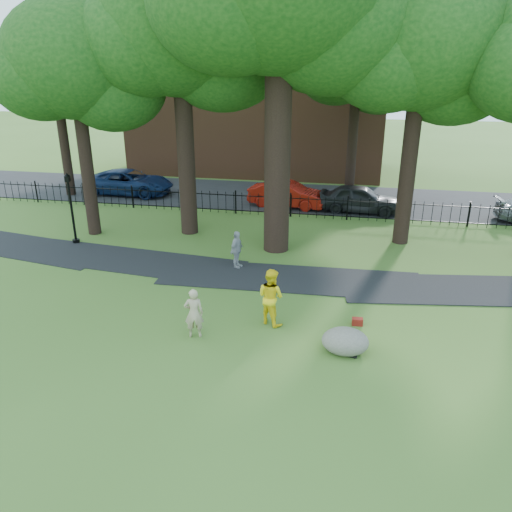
% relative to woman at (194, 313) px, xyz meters
% --- Properties ---
extents(ground, '(120.00, 120.00, 0.00)m').
position_rel_woman_xyz_m(ground, '(1.29, 0.88, -0.80)').
color(ground, '#3D5F21').
rests_on(ground, ground).
extents(footpath, '(36.07, 3.85, 0.03)m').
position_rel_woman_xyz_m(footpath, '(2.29, 4.78, -0.80)').
color(footpath, black).
rests_on(footpath, ground).
extents(street, '(80.00, 7.00, 0.02)m').
position_rel_woman_xyz_m(street, '(1.29, 16.88, -0.80)').
color(street, black).
rests_on(street, ground).
extents(iron_fence, '(44.00, 0.04, 1.20)m').
position_rel_woman_xyz_m(iron_fence, '(1.29, 12.88, -0.20)').
color(iron_fence, black).
rests_on(iron_fence, ground).
extents(brick_building, '(18.00, 8.00, 12.00)m').
position_rel_woman_xyz_m(brick_building, '(-2.71, 24.88, 5.20)').
color(brick_building, brown).
rests_on(brick_building, ground).
extents(tree_row, '(26.82, 7.96, 12.42)m').
position_rel_woman_xyz_m(tree_row, '(1.81, 9.28, 7.36)').
color(tree_row, black).
rests_on(tree_row, ground).
extents(woman, '(0.66, 0.52, 1.59)m').
position_rel_woman_xyz_m(woman, '(0.00, 0.00, 0.00)').
color(woman, tan).
rests_on(woman, ground).
extents(man, '(1.14, 1.08, 1.87)m').
position_rel_woman_xyz_m(man, '(2.14, 1.27, 0.14)').
color(man, yellow).
rests_on(man, ground).
extents(pedestrian, '(0.59, 0.97, 1.55)m').
position_rel_woman_xyz_m(pedestrian, '(0.05, 5.51, -0.02)').
color(pedestrian, '#9E9DA1').
rests_on(pedestrian, ground).
extents(boulder, '(1.53, 1.27, 0.80)m').
position_rel_woman_xyz_m(boulder, '(4.53, 0.00, -0.40)').
color(boulder, gray).
rests_on(boulder, ground).
extents(lamppost, '(0.32, 0.32, 3.26)m').
position_rel_woman_xyz_m(lamppost, '(-7.88, 6.92, 0.80)').
color(lamppost, black).
rests_on(lamppost, ground).
extents(backpack, '(0.45, 0.33, 0.31)m').
position_rel_woman_xyz_m(backpack, '(4.69, -0.16, -0.64)').
color(backpack, black).
rests_on(backpack, ground).
extents(red_bag, '(0.35, 0.23, 0.23)m').
position_rel_woman_xyz_m(red_bag, '(4.88, 1.65, -0.68)').
color(red_bag, maroon).
rests_on(red_bag, ground).
extents(red_sedan, '(4.58, 2.18, 1.45)m').
position_rel_woman_xyz_m(red_sedan, '(0.87, 14.80, -0.07)').
color(red_sedan, '#A0160C').
rests_on(red_sedan, ground).
extents(navy_van, '(5.49, 2.66, 1.51)m').
position_rel_woman_xyz_m(navy_van, '(-9.17, 15.73, -0.04)').
color(navy_van, '#0D1F45').
rests_on(navy_van, ground).
extents(grey_car, '(4.50, 2.05, 1.50)m').
position_rel_woman_xyz_m(grey_car, '(4.91, 14.51, -0.05)').
color(grey_car, black).
rests_on(grey_car, ground).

